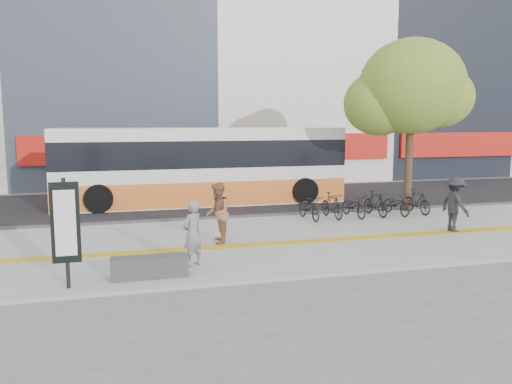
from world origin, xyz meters
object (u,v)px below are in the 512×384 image
object	(u,v)px
pedestrian_dark	(455,204)
signboard	(65,224)
pedestrian_tan	(218,213)
street_tree	(409,89)
bus	(202,168)
bench	(149,267)
seated_woman	(192,233)

from	to	relation	value
pedestrian_dark	signboard	bearing A→B (deg)	98.88
pedestrian_tan	pedestrian_dark	bearing A→B (deg)	98.49
street_tree	bus	xyz separation A→B (m)	(-7.00, 3.68, -3.03)
pedestrian_tan	street_tree	bearing A→B (deg)	125.22
street_tree	pedestrian_tan	world-z (taller)	street_tree
bench	pedestrian_dark	distance (m)	9.43
signboard	pedestrian_dark	xyz separation A→B (m)	(10.74, 2.55, -0.46)
bench	street_tree	bearing A→B (deg)	31.62
street_tree	bus	distance (m)	8.47
signboard	street_tree	distance (m)	13.40
seated_woman	pedestrian_tan	bearing A→B (deg)	-153.35
pedestrian_tan	pedestrian_dark	size ratio (longest dim) A/B	1.00
bench	street_tree	xyz separation A→B (m)	(9.78, 6.02, 4.21)
street_tree	bus	bearing A→B (deg)	152.28
bus	pedestrian_dark	bearing A→B (deg)	-49.52
pedestrian_tan	pedestrian_dark	world-z (taller)	pedestrian_tan
bus	signboard	bearing A→B (deg)	-113.64
signboard	pedestrian_dark	bearing A→B (deg)	13.36
bench	seated_woman	distance (m)	1.31
pedestrian_tan	pedestrian_dark	distance (m)	7.14
seated_woman	pedestrian_dark	bearing A→B (deg)	153.90
street_tree	pedestrian_tan	distance (m)	9.20
signboard	bench	bearing A→B (deg)	10.81
seated_woman	pedestrian_dark	size ratio (longest dim) A/B	0.91
street_tree	signboard	bearing A→B (deg)	-150.93
signboard	pedestrian_dark	world-z (taller)	signboard
signboard	pedestrian_tan	size ratio (longest dim) A/B	1.33
street_tree	seated_woman	bearing A→B (deg)	-148.37
bench	signboard	size ratio (longest dim) A/B	0.73
street_tree	pedestrian_dark	bearing A→B (deg)	-99.60
pedestrian_dark	seated_woman	bearing A→B (deg)	96.79
signboard	bus	size ratio (longest dim) A/B	0.19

